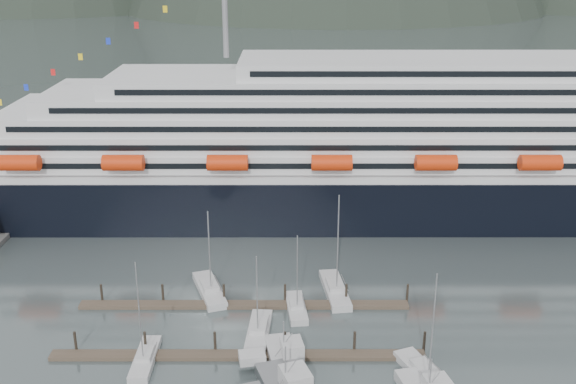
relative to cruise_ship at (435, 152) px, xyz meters
name	(u,v)px	position (x,y,z in m)	size (l,w,h in m)	color
ground	(277,371)	(-30.03, -54.94, -12.04)	(1600.00, 1600.00, 0.00)	#475253
cruise_ship	(435,152)	(0.00, 0.00, 0.00)	(210.00, 30.40, 50.30)	black
dock_mid	(239,355)	(-34.95, -51.89, -11.73)	(48.18, 2.28, 3.20)	#4C3F31
dock_far	(245,304)	(-34.95, -38.89, -11.73)	(48.18, 2.28, 3.20)	#4C3F31
sailboat_b	(145,359)	(-46.68, -53.04, -11.61)	(2.52, 9.54, 14.83)	#BABABA
sailboat_c	(259,332)	(-32.58, -46.77, -11.61)	(3.52, 10.51, 12.74)	#BABABA
sailboat_e	(210,291)	(-40.51, -34.95, -11.60)	(6.50, 11.78, 14.35)	#BABABA
sailboat_f	(296,308)	(-27.39, -40.23, -11.62)	(3.36, 8.96, 12.67)	#BABABA
sailboat_g	(335,290)	(-21.47, -34.95, -11.58)	(4.35, 12.25, 16.87)	#BABABA
sailboat_h	(424,374)	(-12.02, -56.25, -11.59)	(6.37, 10.27, 14.99)	#BABABA
trawler_e	(283,359)	(-29.28, -53.62, -11.16)	(8.32, 10.90, 6.78)	#BABABA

